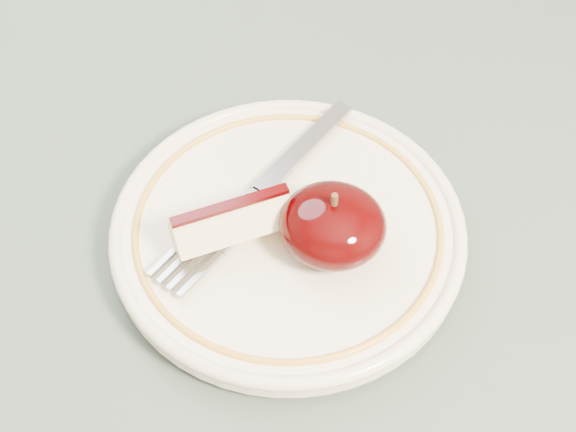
# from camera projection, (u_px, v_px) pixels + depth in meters

# --- Properties ---
(plate) EXTENTS (0.22, 0.22, 0.02)m
(plate) POSITION_uv_depth(u_px,v_px,m) (288.00, 230.00, 0.50)
(plate) COLOR white
(plate) RESTS_ON table
(apple_half) EXTENTS (0.06, 0.06, 0.05)m
(apple_half) POSITION_uv_depth(u_px,v_px,m) (333.00, 225.00, 0.47)
(apple_half) COLOR black
(apple_half) RESTS_ON plate
(apple_wedge) EXTENTS (0.08, 0.07, 0.03)m
(apple_wedge) POSITION_uv_depth(u_px,v_px,m) (232.00, 223.00, 0.48)
(apple_wedge) COLOR beige
(apple_wedge) RESTS_ON plate
(fork) EXTENTS (0.10, 0.18, 0.00)m
(fork) POSITION_uv_depth(u_px,v_px,m) (257.00, 194.00, 0.51)
(fork) COLOR gray
(fork) RESTS_ON plate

